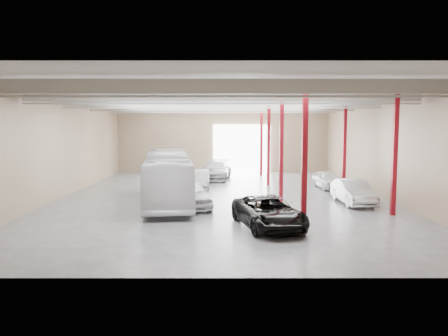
{
  "coord_description": "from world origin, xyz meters",
  "views": [
    {
      "loc": [
        0.11,
        -29.86,
        5.02
      ],
      "look_at": [
        0.13,
        -1.73,
        2.2
      ],
      "focal_mm": 35.0,
      "sensor_mm": 36.0,
      "label": 1
    }
  ],
  "objects_px": {
    "coach_bus": "(167,177)",
    "car_right_far": "(328,180)",
    "car_row_a": "(189,194)",
    "car_row_b": "(200,179)",
    "car_right_near": "(353,192)",
    "car_row_c": "(216,170)",
    "black_sedan": "(268,212)"
  },
  "relations": [
    {
      "from": "car_right_near",
      "to": "car_right_far",
      "type": "bearing_deg",
      "value": 87.79
    },
    {
      "from": "car_row_c",
      "to": "car_right_near",
      "type": "bearing_deg",
      "value": -47.59
    },
    {
      "from": "black_sedan",
      "to": "car_row_b",
      "type": "bearing_deg",
      "value": 93.49
    },
    {
      "from": "coach_bus",
      "to": "black_sedan",
      "type": "xyz_separation_m",
      "value": [
        5.78,
        -6.81,
        -0.89
      ]
    },
    {
      "from": "black_sedan",
      "to": "car_row_b",
      "type": "relative_size",
      "value": 1.29
    },
    {
      "from": "black_sedan",
      "to": "car_row_a",
      "type": "distance_m",
      "value": 6.74
    },
    {
      "from": "black_sedan",
      "to": "coach_bus",
      "type": "bearing_deg",
      "value": 117.05
    },
    {
      "from": "black_sedan",
      "to": "car_row_a",
      "type": "bearing_deg",
      "value": 116.19
    },
    {
      "from": "car_row_b",
      "to": "car_right_far",
      "type": "bearing_deg",
      "value": -3.86
    },
    {
      "from": "car_row_a",
      "to": "car_row_b",
      "type": "height_order",
      "value": "car_row_a"
    },
    {
      "from": "car_row_b",
      "to": "car_right_near",
      "type": "relative_size",
      "value": 0.91
    },
    {
      "from": "car_row_c",
      "to": "car_right_near",
      "type": "relative_size",
      "value": 1.23
    },
    {
      "from": "car_row_c",
      "to": "car_right_far",
      "type": "xyz_separation_m",
      "value": [
        8.88,
        -5.6,
        -0.15
      ]
    },
    {
      "from": "black_sedan",
      "to": "car_row_b",
      "type": "height_order",
      "value": "black_sedan"
    },
    {
      "from": "coach_bus",
      "to": "car_row_a",
      "type": "relative_size",
      "value": 2.37
    },
    {
      "from": "car_row_a",
      "to": "car_right_near",
      "type": "relative_size",
      "value": 1.06
    },
    {
      "from": "coach_bus",
      "to": "car_row_a",
      "type": "height_order",
      "value": "coach_bus"
    },
    {
      "from": "black_sedan",
      "to": "car_right_far",
      "type": "relative_size",
      "value": 1.35
    },
    {
      "from": "coach_bus",
      "to": "car_right_far",
      "type": "bearing_deg",
      "value": 20.28
    },
    {
      "from": "coach_bus",
      "to": "car_row_c",
      "type": "xyz_separation_m",
      "value": [
        2.92,
        11.86,
        -0.81
      ]
    },
    {
      "from": "car_right_near",
      "to": "black_sedan",
      "type": "bearing_deg",
      "value": -135.7
    },
    {
      "from": "black_sedan",
      "to": "car_row_b",
      "type": "distance_m",
      "value": 14.06
    },
    {
      "from": "coach_bus",
      "to": "black_sedan",
      "type": "relative_size",
      "value": 2.16
    },
    {
      "from": "coach_bus",
      "to": "car_row_b",
      "type": "bearing_deg",
      "value": 67.83
    },
    {
      "from": "black_sedan",
      "to": "car_right_near",
      "type": "height_order",
      "value": "car_right_near"
    },
    {
      "from": "coach_bus",
      "to": "car_row_a",
      "type": "xyz_separation_m",
      "value": [
        1.5,
        -1.61,
        -0.8
      ]
    },
    {
      "from": "black_sedan",
      "to": "car_row_c",
      "type": "height_order",
      "value": "car_row_c"
    },
    {
      "from": "coach_bus",
      "to": "car_row_b",
      "type": "distance_m",
      "value": 6.94
    },
    {
      "from": "coach_bus",
      "to": "car_right_near",
      "type": "distance_m",
      "value": 11.84
    },
    {
      "from": "coach_bus",
      "to": "car_row_b",
      "type": "relative_size",
      "value": 2.77
    },
    {
      "from": "black_sedan",
      "to": "car_row_a",
      "type": "xyz_separation_m",
      "value": [
        -4.28,
        5.2,
        0.09
      ]
    },
    {
      "from": "black_sedan",
      "to": "car_row_a",
      "type": "relative_size",
      "value": 1.1
    }
  ]
}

